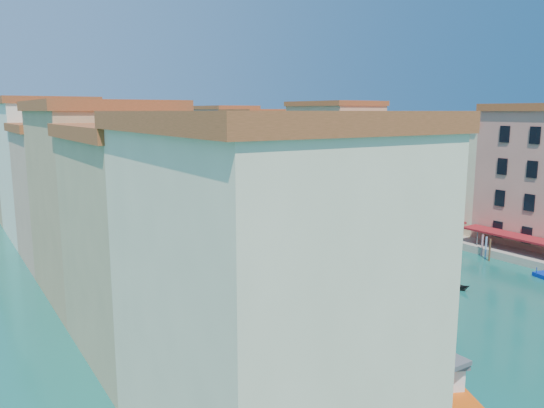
{
  "coord_description": "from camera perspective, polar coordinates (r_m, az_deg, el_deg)",
  "views": [
    {
      "loc": [
        -40.4,
        -15.44,
        18.99
      ],
      "look_at": [
        -2.64,
        43.76,
        6.66
      ],
      "focal_mm": 35.0,
      "sensor_mm": 36.0,
      "label": 1
    }
  ],
  "objects": [
    {
      "name": "left_bank_palazzos",
      "position": [
        81.93,
        -22.21,
        2.71
      ],
      "size": [
        12.8,
        128.4,
        21.0
      ],
      "color": "beige",
      "rests_on": "ground"
    },
    {
      "name": "gondola_far",
      "position": [
        78.36,
        4.74,
        -3.81
      ],
      "size": [
        1.78,
        13.31,
        1.88
      ],
      "rotation": [
        0.0,
        0.0,
        -0.05
      ],
      "color": "black",
      "rests_on": "ground"
    },
    {
      "name": "vaporetto_stop",
      "position": [
        40.7,
        8.54,
        -15.7
      ],
      "size": [
        5.4,
        16.4,
        3.65
      ],
      "color": "#535456",
      "rests_on": "ground"
    },
    {
      "name": "vaporetto_near",
      "position": [
        44.04,
        12.04,
        -13.73
      ],
      "size": [
        13.58,
        21.8,
        3.23
      ],
      "rotation": [
        0.0,
        0.0,
        -0.43
      ],
      "color": "silver",
      "rests_on": "ground"
    },
    {
      "name": "mooring_poles_right",
      "position": [
        76.23,
        20.3,
        -4.09
      ],
      "size": [
        1.44,
        54.24,
        3.2
      ],
      "color": "#55371D",
      "rests_on": "ground"
    },
    {
      "name": "motorboat_mid",
      "position": [
        70.25,
        -1.5,
        -5.21
      ],
      "size": [
        4.69,
        7.93,
        1.57
      ],
      "rotation": [
        0.0,
        0.0,
        0.33
      ],
      "color": "white",
      "rests_on": "ground"
    },
    {
      "name": "gondola_fore",
      "position": [
        63.38,
        16.74,
        -7.57
      ],
      "size": [
        1.31,
        10.72,
        2.14
      ],
      "rotation": [
        0.0,
        0.0,
        0.04
      ],
      "color": "black",
      "rests_on": "ground"
    },
    {
      "name": "restaurant_awnings",
      "position": [
        75.18,
        25.32,
        -3.3
      ],
      "size": [
        3.2,
        44.55,
        3.12
      ],
      "color": "maroon",
      "rests_on": "ground"
    },
    {
      "name": "motorboat_far",
      "position": [
        121.29,
        -10.55,
        1.09
      ],
      "size": [
        4.89,
        8.32,
        1.64
      ],
      "rotation": [
        0.0,
        0.0,
        0.32
      ],
      "color": "silver",
      "rests_on": "ground"
    },
    {
      "name": "mooring_poles_left",
      "position": [
        39.31,
        5.66,
        -16.83
      ],
      "size": [
        0.24,
        8.24,
        3.2
      ],
      "color": "#55371D",
      "rests_on": "ground"
    },
    {
      "name": "vaporetto_far",
      "position": [
        86.35,
        -10.81,
        -1.92
      ],
      "size": [
        6.26,
        22.28,
        3.28
      ],
      "rotation": [
        0.0,
        0.0,
        0.06
      ],
      "color": "silver",
      "rests_on": "ground"
    },
    {
      "name": "right_bank_palazzos",
      "position": [
        107.3,
        8.66,
        4.9
      ],
      "size": [
        12.8,
        128.4,
        21.0
      ],
      "color": "#98543C",
      "rests_on": "ground"
    },
    {
      "name": "quay",
      "position": [
        103.47,
        5.19,
        -0.38
      ],
      "size": [
        4.0,
        140.0,
        1.0
      ],
      "primitive_type": "cube",
      "color": "gray",
      "rests_on": "ground"
    }
  ]
}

